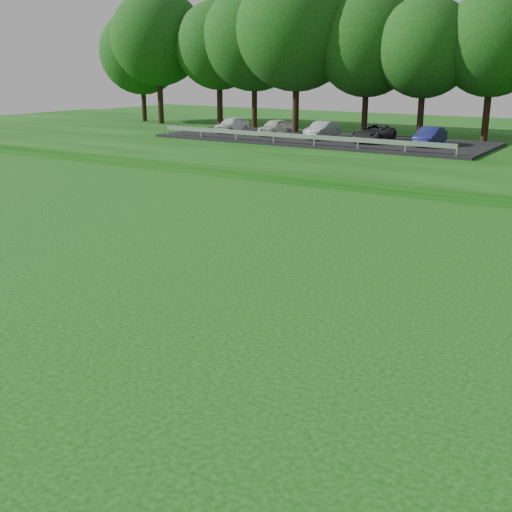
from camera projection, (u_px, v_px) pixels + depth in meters
The scene contains 1 object.
parking_lot at pixel (323, 135), 46.48m from camera, with size 24.00×9.00×1.38m.
Camera 1 is at (-2.56, -9.44, 5.91)m, focal length 45.00 mm.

